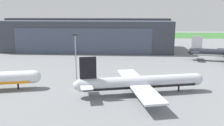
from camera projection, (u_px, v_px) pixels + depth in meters
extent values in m
plane|color=slate|center=(80.00, 90.00, 77.64)|extent=(440.00, 440.00, 0.00)
cube|color=#366D30|center=(112.00, 35.00, 248.87)|extent=(440.00, 56.00, 0.08)
cube|color=#383D47|center=(87.00, 35.00, 156.22)|extent=(107.27, 38.08, 19.32)
cube|color=#424C60|center=(82.00, 41.00, 137.97)|extent=(81.52, 0.30, 15.45)
cube|color=#383D47|center=(87.00, 19.00, 153.94)|extent=(107.27, 9.14, 1.20)
cylinder|color=silver|center=(140.00, 82.00, 73.46)|extent=(38.34, 12.86, 3.92)
sphere|color=silver|center=(197.00, 79.00, 76.73)|extent=(3.77, 3.77, 3.77)
sphere|color=silver|center=(78.00, 86.00, 70.20)|extent=(3.06, 3.06, 3.06)
cube|color=black|center=(140.00, 85.00, 73.70)|extent=(35.36, 12.18, 0.69)
cube|color=black|center=(88.00, 68.00, 69.55)|extent=(4.96, 1.57, 6.67)
cube|color=silver|center=(86.00, 87.00, 67.67)|extent=(4.66, 6.15, 0.28)
cube|color=silver|center=(85.00, 81.00, 73.33)|extent=(4.66, 6.15, 0.28)
cube|color=silver|center=(147.00, 94.00, 64.70)|extent=(9.76, 17.05, 0.56)
cube|color=silver|center=(130.00, 76.00, 82.18)|extent=(9.76, 17.05, 0.56)
cylinder|color=gray|center=(148.00, 97.00, 66.37)|extent=(4.13, 2.97, 2.16)
cylinder|color=gray|center=(133.00, 81.00, 81.39)|extent=(4.13, 2.97, 2.16)
cylinder|color=black|center=(179.00, 89.00, 76.32)|extent=(0.56, 0.56, 1.84)
cylinder|color=black|center=(137.00, 93.00, 71.86)|extent=(0.56, 0.56, 1.84)
cylinder|color=black|center=(133.00, 89.00, 75.82)|extent=(0.56, 0.56, 1.84)
sphere|color=#282B33|center=(190.00, 52.00, 123.68)|extent=(2.90, 2.90, 2.90)
cube|color=silver|center=(197.00, 42.00, 121.76)|extent=(5.32, 1.41, 6.33)
cube|color=#282B33|center=(195.00, 52.00, 120.34)|extent=(4.62, 5.82, 0.28)
cube|color=#282B33|center=(194.00, 50.00, 125.64)|extent=(4.62, 5.82, 0.28)
sphere|color=silver|center=(35.00, 77.00, 78.94)|extent=(4.15, 4.15, 4.15)
cylinder|color=black|center=(18.00, 86.00, 78.66)|extent=(0.56, 0.56, 1.81)
cylinder|color=#99999E|center=(76.00, 58.00, 88.08)|extent=(0.44, 0.44, 16.55)
cube|color=#333338|center=(75.00, 35.00, 86.15)|extent=(2.40, 0.50, 0.80)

